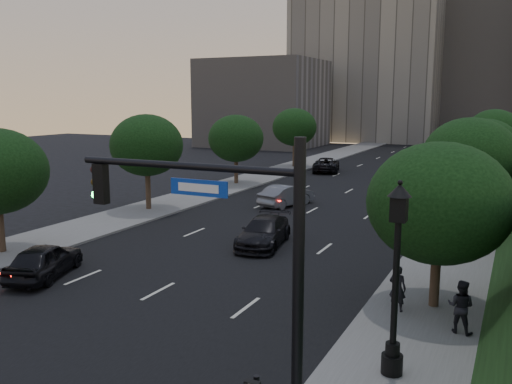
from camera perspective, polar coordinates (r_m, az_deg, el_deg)
The scene contains 25 objects.
ground at distance 19.18m, azimuth -19.39°, elevation -14.54°, with size 160.00×160.00×0.00m, color black.
road_surface at distance 44.63m, azimuth 9.04°, elevation -0.30°, with size 16.00×140.00×0.02m, color black.
sidewalk_right at distance 42.83m, azimuth 22.26°, elevation -1.25°, with size 4.50×140.00×0.15m, color slate.
sidewalk_left at distance 48.55m, azimuth -2.60°, elevation 0.70°, with size 4.50×140.00×0.15m, color slate.
office_block_left at distance 107.77m, azimuth 11.95°, elevation 13.97°, with size 26.00×20.00×32.00m, color gray.
office_block_mid at distance 114.39m, azimuth 23.13°, elevation 11.65°, with size 22.00×18.00×26.00m, color gray.
office_block_filler at distance 90.76m, azimuth 0.78°, elevation 9.31°, with size 18.00×16.00×14.00m, color gray.
tree_right_a at distance 20.55m, azimuth 18.75°, elevation -1.11°, with size 5.20×5.20×6.24m.
tree_right_b at distance 32.32m, azimuth 21.59°, elevation 3.40°, with size 5.20×5.20×6.74m.
tree_right_c at distance 45.28m, azimuth 22.91°, elevation 4.32°, with size 5.20×5.20×6.24m.
tree_right_d at distance 59.20m, azimuth 23.76°, elevation 5.85°, with size 5.20×5.20×6.74m.
tree_right_e at distance 74.20m, azimuth 24.26°, elevation 6.06°, with size 5.20×5.20×6.24m.
tree_left_b at distance 38.02m, azimuth -11.44°, elevation 4.84°, with size 5.00×5.00×6.71m.
tree_left_c at distance 48.97m, azimuth -2.12°, elevation 5.65°, with size 5.00×5.00×6.34m.
tree_left_d at distance 61.63m, azimuth 4.07°, elevation 6.82°, with size 5.00×5.00×6.71m.
traffic_signal_mast at distance 11.58m, azimuth -0.68°, elevation -10.68°, with size 5.68×0.56×7.00m.
street_lamp at distance 15.42m, azimuth 14.46°, elevation -9.80°, with size 0.64×0.64×5.62m.
sedan_near_left at distance 25.55m, azimuth -21.38°, elevation -6.70°, with size 1.82×4.52×1.54m, color black.
sedan_mid_left at distance 39.53m, azimuth 3.23°, elevation -0.34°, with size 1.66×4.77×1.57m, color slate.
sedan_far_left at distance 58.40m, azimuth 7.42°, elevation 2.87°, with size 2.59×5.63×1.56m, color black.
sedan_near_right at distance 28.80m, azimuth 0.83°, elevation -4.24°, with size 2.09×5.15×1.49m, color black.
sedan_far_right at distance 50.60m, azimuth 19.27°, elevation 1.39°, with size 1.94×4.81×1.64m, color #515458.
pedestrian_a at distance 20.42m, azimuth 14.68°, elevation -9.78°, with size 0.62×0.40×1.69m, color black.
pedestrian_b at distance 19.23m, azimuth 20.75°, elevation -11.20°, with size 0.87×0.67×1.78m, color black.
pedestrian_c at distance 27.74m, azimuth 19.48°, elevation -4.79°, with size 1.01×0.42×1.72m, color black.
Camera 1 is at (12.76, -12.06, 7.72)m, focal length 38.00 mm.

